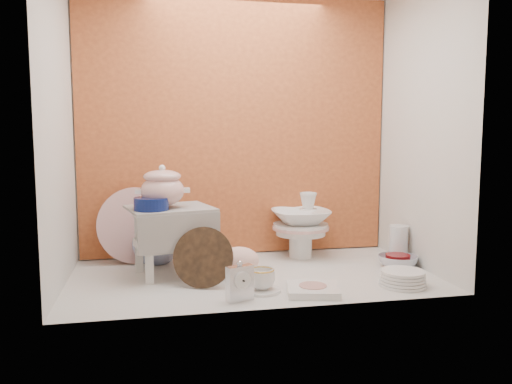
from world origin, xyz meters
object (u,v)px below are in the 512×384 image
(step_stool, at_px, (170,241))
(plush_pig, at_px, (239,260))
(gold_rim_teacup, at_px, (262,279))
(blue_white_vase, at_px, (156,239))
(dinner_plate_stack, at_px, (403,278))
(mantel_clock, at_px, (240,281))
(crystal_bowl, at_px, (398,261))
(floral_platter, at_px, (136,225))
(soup_tureen, at_px, (162,186))
(porcelain_tower, at_px, (301,225))

(step_stool, height_order, plush_pig, step_stool)
(step_stool, relative_size, gold_rim_teacup, 3.33)
(gold_rim_teacup, bearing_deg, blue_white_vase, 126.20)
(dinner_plate_stack, bearing_deg, plush_pig, 155.87)
(mantel_clock, relative_size, crystal_bowl, 0.84)
(step_stool, distance_m, gold_rim_teacup, 0.55)
(plush_pig, bearing_deg, blue_white_vase, 154.02)
(floral_platter, height_order, crystal_bowl, floral_platter)
(soup_tureen, distance_m, blue_white_vase, 0.42)
(floral_platter, xyz_separation_m, plush_pig, (0.51, -0.38, -0.13))
(step_stool, xyz_separation_m, mantel_clock, (0.27, -0.48, -0.09))
(soup_tureen, height_order, floral_platter, soup_tureen)
(dinner_plate_stack, bearing_deg, mantel_clock, -175.75)
(gold_rim_teacup, bearing_deg, plush_pig, 101.86)
(blue_white_vase, bearing_deg, step_stool, -74.34)
(plush_pig, relative_size, porcelain_tower, 0.71)
(step_stool, xyz_separation_m, porcelain_tower, (0.75, 0.21, 0.02))
(plush_pig, distance_m, crystal_bowl, 0.86)
(step_stool, height_order, floral_platter, floral_platter)
(floral_platter, height_order, plush_pig, floral_platter)
(porcelain_tower, bearing_deg, gold_rim_teacup, -121.13)
(gold_rim_teacup, xyz_separation_m, dinner_plate_stack, (0.67, -0.05, -0.02))
(step_stool, bearing_deg, gold_rim_teacup, -57.60)
(blue_white_vase, bearing_deg, mantel_clock, -64.99)
(step_stool, bearing_deg, crystal_bowl, -18.84)
(dinner_plate_stack, distance_m, crystal_bowl, 0.34)
(soup_tureen, bearing_deg, plush_pig, -12.30)
(step_stool, distance_m, porcelain_tower, 0.78)
(blue_white_vase, xyz_separation_m, gold_rim_teacup, (0.46, -0.63, -0.07))
(step_stool, xyz_separation_m, crystal_bowl, (1.19, -0.11, -0.14))
(step_stool, bearing_deg, plush_pig, -30.34)
(step_stool, xyz_separation_m, gold_rim_teacup, (0.39, -0.38, -0.11))
(soup_tureen, bearing_deg, step_stool, 31.29)
(crystal_bowl, height_order, porcelain_tower, porcelain_tower)
(porcelain_tower, bearing_deg, plush_pig, -142.88)
(soup_tureen, bearing_deg, gold_rim_teacup, -40.12)
(soup_tureen, xyz_separation_m, mantel_clock, (0.31, -0.46, -0.36))
(mantel_clock, relative_size, dinner_plate_stack, 0.79)
(crystal_bowl, bearing_deg, floral_platter, 164.04)
(step_stool, relative_size, soup_tureen, 1.58)
(plush_pig, relative_size, crystal_bowl, 1.29)
(floral_platter, bearing_deg, soup_tureen, -64.64)
(mantel_clock, xyz_separation_m, plush_pig, (0.06, 0.38, -0.01))
(floral_platter, distance_m, gold_rim_teacup, 0.88)
(mantel_clock, bearing_deg, blue_white_vase, 94.88)
(floral_platter, height_order, gold_rim_teacup, floral_platter)
(crystal_bowl, bearing_deg, gold_rim_teacup, -161.61)
(floral_platter, bearing_deg, porcelain_tower, -4.00)
(step_stool, xyz_separation_m, blue_white_vase, (-0.07, 0.25, -0.04))
(step_stool, distance_m, mantel_clock, 0.56)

